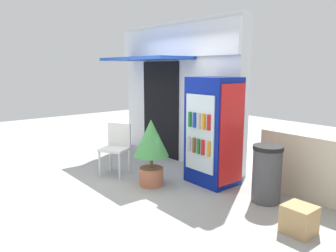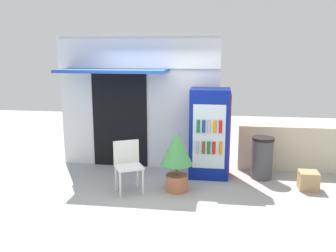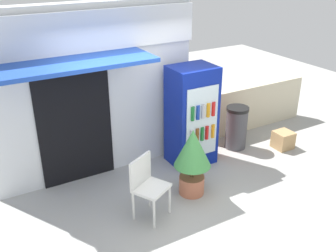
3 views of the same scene
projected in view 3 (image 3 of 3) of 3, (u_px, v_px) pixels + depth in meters
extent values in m
plane|color=#A3A39E|center=(175.00, 210.00, 5.67)|extent=(16.00, 16.00, 0.00)
cube|color=silver|center=(95.00, 93.00, 6.16)|extent=(3.40, 0.26, 2.81)
cube|color=white|center=(93.00, 31.00, 5.61)|extent=(3.40, 0.08, 0.60)
cube|color=#1E47B2|center=(77.00, 63.00, 5.25)|extent=(2.14, 0.87, 0.06)
cube|color=black|center=(75.00, 123.00, 6.03)|extent=(1.18, 0.03, 2.03)
cube|color=navy|center=(191.00, 116.00, 6.64)|extent=(0.76, 0.61, 1.76)
cube|color=silver|center=(202.00, 122.00, 6.39)|extent=(0.61, 0.02, 1.23)
cube|color=red|center=(210.00, 112.00, 6.82)|extent=(0.02, 0.55, 1.58)
cylinder|color=#B2B2B7|center=(192.00, 137.00, 6.37)|extent=(0.06, 0.06, 0.24)
cylinder|color=brown|center=(197.00, 135.00, 6.42)|extent=(0.06, 0.06, 0.24)
cylinder|color=#196B2D|center=(202.00, 134.00, 6.47)|extent=(0.06, 0.06, 0.24)
cylinder|color=red|center=(207.00, 133.00, 6.51)|extent=(0.06, 0.06, 0.24)
cylinder|color=orange|center=(213.00, 131.00, 6.57)|extent=(0.06, 0.06, 0.24)
cylinder|color=#196B2D|center=(193.00, 114.00, 6.20)|extent=(0.06, 0.06, 0.24)
cylinder|color=#1938A5|center=(198.00, 112.00, 6.25)|extent=(0.06, 0.06, 0.24)
cylinder|color=#B2B2B7|center=(203.00, 111.00, 6.29)|extent=(0.06, 0.06, 0.24)
cylinder|color=orange|center=(208.00, 110.00, 6.34)|extent=(0.06, 0.06, 0.24)
cylinder|color=red|center=(213.00, 109.00, 6.39)|extent=(0.06, 0.06, 0.24)
cylinder|color=silver|center=(154.00, 214.00, 5.21)|extent=(0.04, 0.04, 0.45)
cylinder|color=silver|center=(170.00, 200.00, 5.52)|extent=(0.04, 0.04, 0.45)
cylinder|color=silver|center=(133.00, 206.00, 5.37)|extent=(0.04, 0.04, 0.45)
cylinder|color=silver|center=(150.00, 192.00, 5.68)|extent=(0.04, 0.04, 0.45)
cube|color=silver|center=(151.00, 188.00, 5.34)|extent=(0.59, 0.57, 0.04)
cube|color=silver|center=(140.00, 170.00, 5.33)|extent=(0.42, 0.25, 0.42)
cylinder|color=#BC6B4C|center=(192.00, 184.00, 6.02)|extent=(0.39, 0.39, 0.29)
cylinder|color=brown|center=(192.00, 171.00, 5.91)|extent=(0.05, 0.05, 0.20)
cone|color=#47994C|center=(193.00, 148.00, 5.75)|extent=(0.57, 0.57, 0.60)
cylinder|color=#47474C|center=(236.00, 129.00, 7.33)|extent=(0.40, 0.40, 0.77)
cylinder|color=black|center=(238.00, 109.00, 7.16)|extent=(0.42, 0.42, 0.06)
cube|color=beige|center=(251.00, 107.00, 8.14)|extent=(2.62, 0.22, 0.94)
cube|color=tan|center=(283.00, 140.00, 7.39)|extent=(0.34, 0.33, 0.33)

